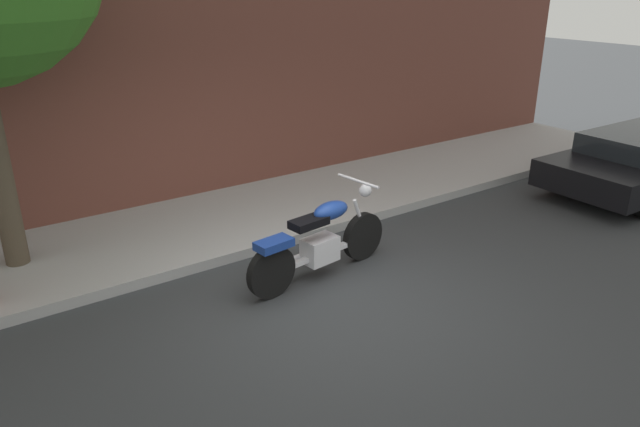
% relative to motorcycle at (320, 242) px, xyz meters
% --- Properties ---
extents(ground_plane, '(60.00, 60.00, 0.00)m').
position_rel_motorcycle_xyz_m(ground_plane, '(-0.24, -0.61, -0.48)').
color(ground_plane, '#303335').
extents(sidewalk, '(18.32, 2.40, 0.14)m').
position_rel_motorcycle_xyz_m(sidewalk, '(-0.24, 2.18, -0.41)').
color(sidewalk, '#A0A0A0').
rests_on(sidewalk, ground).
extents(motorcycle, '(2.18, 0.70, 1.15)m').
position_rel_motorcycle_xyz_m(motorcycle, '(0.00, 0.00, 0.00)').
color(motorcycle, black).
rests_on(motorcycle, ground).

